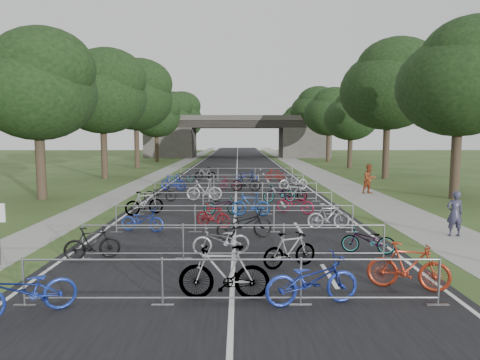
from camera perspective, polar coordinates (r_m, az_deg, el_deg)
The scene contains 57 objects.
ground at distance 9.91m, azimuth -1.13°, elevation -16.40°, with size 200.00×200.00×0.00m, color #31431C.
road at distance 59.28m, azimuth -0.37°, elevation 2.35°, with size 11.00×140.00×0.01m, color black.
sidewalk_right at distance 59.80m, azimuth 7.32°, elevation 2.34°, with size 3.00×140.00×0.01m, color gray.
sidewalk_left at distance 59.77m, azimuth -7.58°, elevation 2.33°, with size 2.00×140.00×0.01m, color gray.
lane_markings at distance 59.28m, azimuth -0.37°, elevation 2.35°, with size 0.12×140.00×0.00m, color silver.
overpass_bridge at distance 74.16m, azimuth -0.34°, elevation 5.81°, with size 31.00×8.00×7.05m.
tree_left_0 at distance 27.75m, azimuth -25.31°, elevation 11.04°, with size 6.72×6.72×10.25m.
tree_right_0 at distance 28.41m, azimuth 27.52°, elevation 11.69°, with size 7.17×7.17×10.93m.
tree_left_1 at distance 39.00m, azimuth -17.77°, elevation 10.91°, with size 7.56×7.56×11.53m.
tree_right_1 at distance 39.50m, azimuth 19.33°, elevation 11.66°, with size 8.18×8.18×12.47m.
tree_left_2 at distance 50.62m, azimuth -13.65°, elevation 10.75°, with size 8.40×8.40×12.81m.
tree_right_2 at distance 50.82m, azimuth 14.70°, elevation 8.25°, with size 6.16×6.16×9.39m.
tree_left_3 at distance 62.23m, azimuth -11.04°, elevation 8.39°, with size 6.72×6.72×10.25m.
tree_right_3 at distance 62.53m, azimuth 11.87°, elevation 8.76°, with size 7.17×7.17×10.93m.
tree_left_4 at distance 74.08m, azimuth -9.30°, elevation 8.65°, with size 7.56×7.56×11.53m.
tree_right_4 at distance 74.34m, azimuth 9.94°, elevation 9.09°, with size 8.18×8.18×12.47m.
tree_left_5 at distance 85.98m, azimuth -8.04°, elevation 8.84°, with size 8.40×8.40×12.81m.
tree_right_5 at distance 86.10m, azimuth 8.50°, elevation 7.38°, with size 6.16×6.16×9.39m.
tree_left_6 at distance 97.81m, azimuth -7.06°, elevation 7.54°, with size 6.72×6.72×10.25m.
tree_right_6 at distance 98.00m, azimuth 7.44°, elevation 7.79°, with size 7.17×7.17×10.93m.
barrier_row_0 at distance 9.72m, azimuth -1.14°, elevation -13.42°, with size 9.70×0.08×1.10m.
barrier_row_1 at distance 13.17m, azimuth -0.89°, elevation -8.21°, with size 9.70×0.08×1.10m.
barrier_row_2 at distance 16.68m, azimuth -0.75°, elevation -5.17°, with size 9.70×0.08×1.10m.
barrier_row_3 at distance 20.42m, azimuth -0.65°, elevation -3.10°, with size 9.70×0.08×1.10m.
barrier_row_4 at distance 24.38m, azimuth -0.58°, elevation -1.62°, with size 9.70×0.08×1.10m.
barrier_row_5 at distance 29.34m, azimuth -0.52°, elevation -0.32°, with size 9.70×0.08×1.10m.
barrier_row_6 at distance 35.31m, azimuth -0.47°, elevation 0.75°, with size 9.70×0.08×1.10m.
bike_0 at distance 10.21m, azimuth -26.82°, elevation -13.10°, with size 0.73×2.08×1.09m, color navy.
bike_1 at distance 10.03m, azimuth -2.13°, elevation -12.28°, with size 0.59×2.10×1.26m, color #929499.
bike_2 at distance 9.89m, azimuth 9.58°, elevation -13.02°, with size 0.75×2.16×1.14m, color #1B2E99.
bike_3 at distance 11.39m, azimuth 21.54°, elevation -10.71°, with size 0.55×1.95×1.17m, color #9E2D17.
bike_4 at distance 13.90m, azimuth -19.10°, elevation -7.99°, with size 0.47×1.65×0.99m, color black.
bike_5 at distance 13.63m, azimuth -2.52°, elevation -8.02°, with size 0.63×1.81×0.95m, color gray.
bike_6 at distance 12.41m, azimuth 6.64°, elevation -9.30°, with size 0.48×1.69×1.02m, color #929499.
bike_7 at distance 14.36m, azimuth 16.73°, elevation -7.70°, with size 0.58×1.67×0.88m, color #929499.
bike_8 at distance 17.25m, azimuth -12.89°, elevation -5.24°, with size 0.61×1.75×0.92m, color #1B3397.
bike_9 at distance 17.57m, azimuth -3.63°, elevation -4.81°, with size 0.46×1.62×0.97m, color maroon.
bike_10 at distance 15.72m, azimuth 0.59°, elevation -5.83°, with size 0.74×2.11×1.11m, color black.
bike_11 at distance 17.60m, azimuth 11.73°, elevation -4.78°, with size 0.49×1.74×1.04m, color gray.
bike_12 at distance 20.76m, azimuth -12.62°, elevation -3.04°, with size 0.53×1.89×1.14m, color #929499.
bike_13 at distance 20.36m, azimuth -2.47°, elevation -3.41°, with size 0.60×1.71×0.90m, color #929499.
bike_14 at distance 20.02m, azimuth 1.45°, elevation -3.29°, with size 0.51×1.81×1.09m, color navy.
bike_15 at distance 20.83m, azimuth 7.38°, elevation -3.10°, with size 0.66×1.90×1.00m, color maroon.
bike_16 at distance 24.72m, azimuth -10.60°, elevation -1.76°, with size 0.64×1.84×0.97m, color black.
bike_17 at distance 24.78m, azimuth -4.79°, elevation -1.35°, with size 0.58×2.05×1.23m, color #A6A7AE.
bike_18 at distance 24.23m, azimuth 5.30°, elevation -1.80°, with size 0.66×1.90×1.00m, color #929499.
bike_19 at distance 24.85m, azimuth 7.16°, elevation -1.63°, with size 0.47×1.66×1.00m, color #929499.
bike_20 at distance 29.57m, azimuth -8.88°, elevation -0.30°, with size 0.53×1.89×1.14m, color navy.
bike_21 at distance 29.64m, azimuth -1.26°, elevation -0.45°, with size 0.60×1.71×0.90m, color maroon.
bike_22 at distance 28.66m, azimuth 0.79°, elevation -0.37°, with size 0.56×1.99×1.20m, color black.
bike_23 at distance 29.85m, azimuth 7.15°, elevation -0.23°, with size 0.74×2.13×1.12m, color #A4A2AA.
bike_24 at distance 34.93m, azimuth -7.55°, elevation 0.53°, with size 0.64×1.83×0.96m, color #929499.
bike_25 at distance 36.20m, azimuth -4.65°, elevation 0.85°, with size 0.51×1.80×1.08m, color #929499.
bike_26 at distance 35.10m, azimuth 0.85°, elevation 0.60°, with size 0.63×1.81×0.95m, color navy.
bike_27 at distance 35.74m, azimuth 4.66°, elevation 0.74°, with size 0.48×1.71×1.03m, color maroon.
pedestrian_a at distance 17.89m, azimuth 26.71°, elevation -4.05°, with size 0.62×0.41×1.71m, color #303048.
pedestrian_b at distance 28.83m, azimuth 16.87°, elevation 0.12°, with size 0.92×0.72×1.90m, color #954120.
Camera 1 is at (0.15, -9.16, 3.78)m, focal length 32.00 mm.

